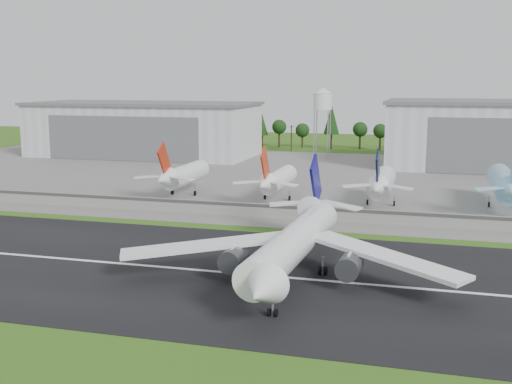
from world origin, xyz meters
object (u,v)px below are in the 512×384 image
(parked_jet_skyblue, at_px, (505,184))
(main_airliner, at_px, (294,251))
(parked_jet_red_b, at_px, (276,180))
(parked_jet_navy, at_px, (381,183))
(parked_jet_red_a, at_px, (181,175))

(parked_jet_skyblue, bearing_deg, main_airliner, -118.83)
(parked_jet_red_b, relative_size, parked_jet_navy, 1.00)
(parked_jet_red_b, relative_size, parked_jet_skyblue, 0.84)
(parked_jet_navy, bearing_deg, parked_jet_red_a, -179.98)
(main_airliner, height_order, parked_jet_navy, main_airliner)
(parked_jet_red_b, xyz_separation_m, parked_jet_skyblue, (59.20, 5.10, 0.64))
(parked_jet_skyblue, bearing_deg, parked_jet_red_b, -175.07)
(parked_jet_skyblue, bearing_deg, parked_jet_red_a, -176.67)
(main_airliner, bearing_deg, parked_jet_red_a, -52.11)
(parked_jet_red_b, distance_m, parked_jet_skyblue, 59.42)
(parked_jet_red_a, relative_size, parked_jet_red_b, 1.00)
(parked_jet_red_b, height_order, parked_jet_skyblue, parked_jet_skyblue)
(main_airliner, bearing_deg, parked_jet_navy, -94.76)
(parked_jet_red_a, distance_m, parked_jet_navy, 56.04)
(parked_jet_navy, bearing_deg, main_airliner, -97.42)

